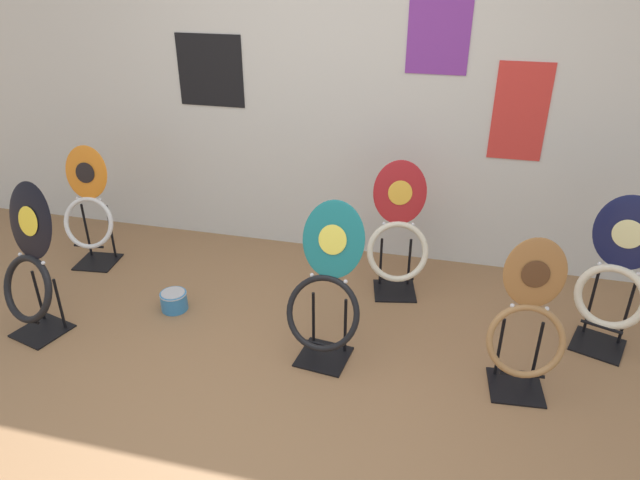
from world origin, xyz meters
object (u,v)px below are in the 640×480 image
(toilet_seat_display_crimson_swirl, at_px, (398,239))
(toilet_seat_display_woodgrain, at_px, (528,324))
(toilet_seat_display_navy_moon, at_px, (615,279))
(toilet_seat_display_teal_sax, at_px, (326,295))
(toilet_seat_display_jazz_black, at_px, (30,270))
(toilet_seat_display_orange_sun, at_px, (89,208))
(paint_can, at_px, (174,300))

(toilet_seat_display_crimson_swirl, relative_size, toilet_seat_display_woodgrain, 1.05)
(toilet_seat_display_navy_moon, bearing_deg, toilet_seat_display_teal_sax, -163.16)
(toilet_seat_display_teal_sax, xyz_separation_m, toilet_seat_display_crimson_swirl, (0.30, 0.78, -0.01))
(toilet_seat_display_jazz_black, distance_m, toilet_seat_display_crimson_swirl, 2.26)
(toilet_seat_display_navy_moon, distance_m, toilet_seat_display_orange_sun, 3.48)
(toilet_seat_display_navy_moon, height_order, toilet_seat_display_orange_sun, toilet_seat_display_navy_moon)
(toilet_seat_display_jazz_black, relative_size, toilet_seat_display_woodgrain, 1.08)
(toilet_seat_display_crimson_swirl, relative_size, toilet_seat_display_orange_sun, 1.04)
(toilet_seat_display_teal_sax, height_order, paint_can, toilet_seat_display_teal_sax)
(toilet_seat_display_teal_sax, xyz_separation_m, paint_can, (-1.07, 0.21, -0.34))
(toilet_seat_display_navy_moon, bearing_deg, toilet_seat_display_orange_sun, 176.95)
(toilet_seat_display_navy_moon, xyz_separation_m, toilet_seat_display_jazz_black, (-3.29, -0.66, -0.03))
(toilet_seat_display_navy_moon, relative_size, paint_can, 5.48)
(toilet_seat_display_teal_sax, relative_size, toilet_seat_display_orange_sun, 1.03)
(toilet_seat_display_navy_moon, distance_m, toilet_seat_display_teal_sax, 1.62)
(paint_can, bearing_deg, toilet_seat_display_orange_sun, 152.45)
(toilet_seat_display_orange_sun, bearing_deg, toilet_seat_display_woodgrain, -12.77)
(toilet_seat_display_orange_sun, relative_size, paint_can, 5.04)
(toilet_seat_display_jazz_black, xyz_separation_m, paint_can, (0.67, 0.41, -0.36))
(toilet_seat_display_orange_sun, xyz_separation_m, toilet_seat_display_woodgrain, (2.98, -0.68, -0.02))
(toilet_seat_display_orange_sun, relative_size, toilet_seat_display_woodgrain, 1.01)
(toilet_seat_display_crimson_swirl, height_order, toilet_seat_display_orange_sun, toilet_seat_display_crimson_swirl)
(toilet_seat_display_teal_sax, height_order, toilet_seat_display_woodgrain, toilet_seat_display_teal_sax)
(toilet_seat_display_jazz_black, height_order, paint_can, toilet_seat_display_jazz_black)
(toilet_seat_display_crimson_swirl, xyz_separation_m, paint_can, (-1.37, -0.57, -0.33))
(toilet_seat_display_teal_sax, relative_size, toilet_seat_display_jazz_black, 0.96)
(toilet_seat_display_jazz_black, bearing_deg, paint_can, 31.01)
(toilet_seat_display_navy_moon, xyz_separation_m, toilet_seat_display_crimson_swirl, (-1.25, 0.32, -0.06))
(toilet_seat_display_jazz_black, height_order, toilet_seat_display_orange_sun, toilet_seat_display_jazz_black)
(toilet_seat_display_crimson_swirl, bearing_deg, toilet_seat_display_jazz_black, -154.36)
(toilet_seat_display_crimson_swirl, bearing_deg, toilet_seat_display_woodgrain, -46.64)
(toilet_seat_display_crimson_swirl, bearing_deg, toilet_seat_display_teal_sax, -110.82)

